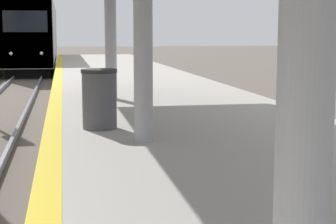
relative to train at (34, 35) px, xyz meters
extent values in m
cube|color=black|center=(0.00, 0.07, -1.96)|extent=(2.35, 14.94, 0.55)
cube|color=#99999E|center=(0.00, 0.07, 0.12)|extent=(2.77, 16.60, 3.61)
cube|color=gold|center=(0.00, -8.15, 0.12)|extent=(2.71, 0.16, 3.54)
cube|color=black|center=(0.00, -8.21, 0.75)|extent=(2.21, 0.06, 1.08)
cube|color=gray|center=(0.00, 0.07, 2.04)|extent=(2.35, 15.77, 0.24)
sphere|color=white|center=(-0.76, -8.21, -0.88)|extent=(0.18, 0.18, 0.18)
sphere|color=white|center=(0.76, -8.21, -0.88)|extent=(0.18, 0.18, 0.18)
cylinder|color=#99999E|center=(2.96, -35.50, 0.23)|extent=(0.27, 0.27, 3.22)
cylinder|color=#99999E|center=(2.96, -30.09, 0.23)|extent=(0.27, 0.27, 3.22)
cylinder|color=#99999E|center=(2.96, -24.68, 0.23)|extent=(0.27, 0.27, 3.22)
cylinder|color=#4C4C51|center=(2.41, -28.86, -0.93)|extent=(0.56, 0.56, 0.91)
cylinder|color=#262626|center=(2.41, -28.86, -0.44)|extent=(0.59, 0.59, 0.06)
camera|label=1|loc=(1.84, -37.94, 0.17)|focal=60.00mm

